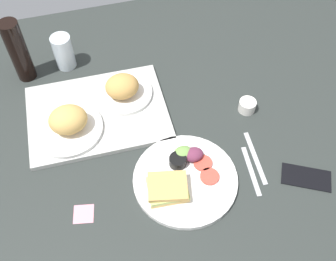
# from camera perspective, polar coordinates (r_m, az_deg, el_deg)

# --- Properties ---
(ground_plane) EXTENTS (1.90, 1.50, 0.03)m
(ground_plane) POSITION_cam_1_polar(r_m,az_deg,el_deg) (1.27, -0.51, -2.71)
(ground_plane) COLOR #282D2B
(serving_tray) EXTENTS (0.46, 0.34, 0.02)m
(serving_tray) POSITION_cam_1_polar(r_m,az_deg,el_deg) (1.35, -9.91, 2.43)
(serving_tray) COLOR #B2B2AD
(serving_tray) RESTS_ON ground_plane
(bread_plate_near) EXTENTS (0.22, 0.22, 0.10)m
(bread_plate_near) POSITION_cam_1_polar(r_m,az_deg,el_deg) (1.29, -13.93, 0.99)
(bread_plate_near) COLOR white
(bread_plate_near) RESTS_ON serving_tray
(bread_plate_far) EXTENTS (0.19, 0.19, 0.09)m
(bread_plate_far) POSITION_cam_1_polar(r_m,az_deg,el_deg) (1.35, -6.41, 5.85)
(bread_plate_far) COLOR white
(bread_plate_far) RESTS_ON serving_tray
(plate_with_salad) EXTENTS (0.31, 0.31, 0.05)m
(plate_with_salad) POSITION_cam_1_polar(r_m,az_deg,el_deg) (1.18, 2.11, -6.65)
(plate_with_salad) COLOR white
(plate_with_salad) RESTS_ON ground_plane
(drinking_glass) EXTENTS (0.07, 0.07, 0.13)m
(drinking_glass) POSITION_cam_1_polar(r_m,az_deg,el_deg) (1.49, -14.54, 10.70)
(drinking_glass) COLOR silver
(drinking_glass) RESTS_ON ground_plane
(soda_bottle) EXTENTS (0.06, 0.06, 0.23)m
(soda_bottle) POSITION_cam_1_polar(r_m,az_deg,el_deg) (1.46, -20.39, 10.45)
(soda_bottle) COLOR black
(soda_bottle) RESTS_ON ground_plane
(espresso_cup) EXTENTS (0.06, 0.06, 0.04)m
(espresso_cup) POSITION_cam_1_polar(r_m,az_deg,el_deg) (1.36, 11.11, 3.44)
(espresso_cup) COLOR silver
(espresso_cup) RESTS_ON ground_plane
(fork) EXTENTS (0.03, 0.17, 0.01)m
(fork) POSITION_cam_1_polar(r_m,az_deg,el_deg) (1.24, 11.66, -5.56)
(fork) COLOR #B7B7BC
(fork) RESTS_ON ground_plane
(knife) EXTENTS (0.03, 0.19, 0.01)m
(knife) POSITION_cam_1_polar(r_m,az_deg,el_deg) (1.26, 12.23, -3.73)
(knife) COLOR #B7B7BC
(knife) RESTS_ON ground_plane
(cell_phone) EXTENTS (0.16, 0.13, 0.01)m
(cell_phone) POSITION_cam_1_polar(r_m,az_deg,el_deg) (1.27, 18.95, -6.24)
(cell_phone) COLOR black
(cell_phone) RESTS_ON ground_plane
(sticky_note) EXTENTS (0.07, 0.07, 0.00)m
(sticky_note) POSITION_cam_1_polar(r_m,az_deg,el_deg) (1.17, -11.83, -11.45)
(sticky_note) COLOR pink
(sticky_note) RESTS_ON ground_plane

